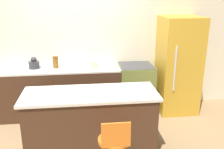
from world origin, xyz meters
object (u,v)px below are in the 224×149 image
oven_range (135,88)px  mixing_bowl (90,64)px  refrigerator (178,65)px  kettle (34,64)px

oven_range → mixing_bowl: bearing=178.2°
refrigerator → mixing_bowl: size_ratio=7.16×
kettle → oven_range: bearing=-0.8°
oven_range → kettle: kettle is taller
oven_range → mixing_bowl: size_ratio=3.65×
kettle → mixing_bowl: (1.02, -0.00, -0.03)m
mixing_bowl → kettle: bearing=180.0°
refrigerator → mixing_bowl: (-1.68, 0.07, 0.07)m
mixing_bowl → refrigerator: bearing=-2.3°
refrigerator → mixing_bowl: refrigerator is taller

